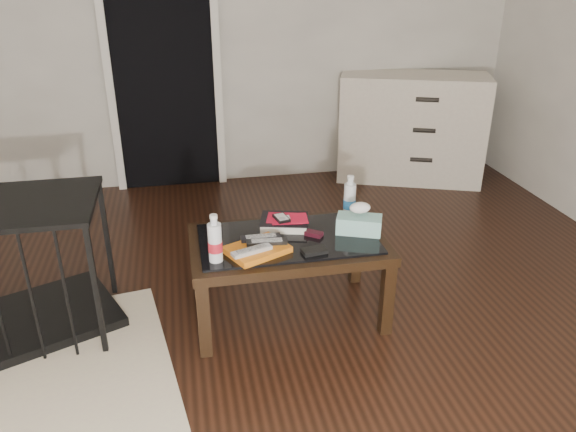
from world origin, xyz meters
name	(u,v)px	position (x,y,z in m)	size (l,w,h in m)	color
ground	(266,362)	(0.00, 0.00, 0.00)	(5.00, 5.00, 0.00)	black
room_shell	(259,3)	(0.00, 0.00, 1.62)	(5.00, 5.00, 5.00)	silver
doorway	(163,62)	(-0.40, 2.47, 1.02)	(0.90, 0.08, 2.07)	black
coffee_table	(288,249)	(0.18, 0.38, 0.40)	(1.00, 0.60, 0.46)	black
dresser	(411,128)	(1.63, 2.23, 0.45)	(1.30, 0.89, 0.90)	beige
pet_crate	(17,291)	(-1.19, 0.51, 0.23)	(1.07, 0.91, 0.71)	black
magazines	(257,249)	(0.01, 0.26, 0.48)	(0.28, 0.21, 0.03)	orange
remote_silver	(252,250)	(-0.03, 0.20, 0.50)	(0.20, 0.05, 0.02)	#A7A8AC
remote_black_front	(267,242)	(0.06, 0.28, 0.50)	(0.20, 0.05, 0.02)	black
remote_black_back	(261,237)	(0.04, 0.33, 0.50)	(0.20, 0.05, 0.02)	black
textbook	(284,222)	(0.19, 0.52, 0.48)	(0.25, 0.20, 0.05)	black
dvd_mailers	(285,218)	(0.20, 0.52, 0.51)	(0.19, 0.14, 0.01)	red
ipod	(281,218)	(0.17, 0.50, 0.52)	(0.06, 0.10, 0.02)	black
flip_phone	(314,234)	(0.32, 0.38, 0.47)	(0.09, 0.05, 0.02)	black
wallet	(314,251)	(0.28, 0.20, 0.47)	(0.12, 0.07, 0.02)	black
water_bottle_left	(215,238)	(-0.20, 0.21, 0.58)	(0.07, 0.07, 0.24)	silver
water_bottle_right	(350,196)	(0.57, 0.57, 0.58)	(0.07, 0.07, 0.24)	white
tissue_box	(359,224)	(0.56, 0.37, 0.51)	(0.23, 0.12, 0.09)	teal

